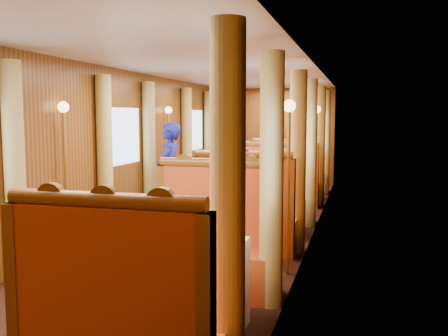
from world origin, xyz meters
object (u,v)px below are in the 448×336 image
at_px(teapot_left, 149,237).
at_px(passenger, 270,179).
at_px(table_mid, 261,210).
at_px(rose_vase_far, 293,155).
at_px(banquette_near_aft, 213,250).
at_px(banquette_far_fwd, 285,185).
at_px(rose_vase_mid, 262,173).
at_px(banquette_near_fwd, 120,334).
at_px(banquette_far_aft, 298,173).
at_px(table_far, 292,181).
at_px(banquette_mid_fwd, 246,220).
at_px(teapot_right, 172,239).
at_px(teapot_back, 171,232).
at_px(banquette_mid_aft, 272,196).
at_px(fruit_plate, 211,247).
at_px(steward, 169,172).
at_px(tea_tray, 164,243).
at_px(table_near, 178,288).

distance_m(teapot_left, passenger, 4.43).
bearing_deg(table_mid, rose_vase_far, 89.85).
distance_m(banquette_near_aft, banquette_far_fwd, 4.97).
distance_m(table_mid, rose_vase_mid, 0.55).
height_order(banquette_near_fwd, banquette_near_aft, same).
relative_size(banquette_far_aft, teapot_left, 7.93).
relative_size(table_far, passenger, 1.38).
bearing_deg(banquette_near_aft, banquette_mid_fwd, 90.00).
relative_size(banquette_far_aft, rose_vase_far, 3.72).
height_order(teapot_right, teapot_back, teapot_right).
xyz_separation_m(banquette_mid_fwd, banquette_far_fwd, (0.00, 3.50, 0.00)).
xyz_separation_m(banquette_mid_aft, fruit_plate, (0.33, -4.65, 0.35)).
bearing_deg(steward, banquette_far_aft, 156.17).
distance_m(teapot_right, rose_vase_mid, 3.66).
relative_size(teapot_right, rose_vase_far, 0.43).
height_order(teapot_left, steward, steward).
bearing_deg(teapot_back, table_far, 89.50).
bearing_deg(tea_tray, banquette_mid_fwd, 87.97).
xyz_separation_m(banquette_near_fwd, teapot_right, (-0.00, 0.90, 0.39)).
bearing_deg(banquette_mid_aft, tea_tray, -91.13).
bearing_deg(table_far, steward, -119.28).
relative_size(rose_vase_mid, passenger, 0.47).
height_order(table_near, steward, steward).
distance_m(banquette_mid_fwd, rose_vase_mid, 1.17).
bearing_deg(banquette_far_fwd, banquette_far_aft, 90.00).
xyz_separation_m(teapot_right, rose_vase_far, (0.01, 7.14, 0.11)).
distance_m(steward, passenger, 1.69).
bearing_deg(banquette_mid_aft, rose_vase_mid, -89.27).
height_order(banquette_mid_aft, rose_vase_mid, banquette_mid_aft).
bearing_deg(passenger, table_mid, -90.00).
height_order(table_near, fruit_plate, fruit_plate).
bearing_deg(banquette_near_fwd, banquette_mid_aft, 90.00).
bearing_deg(steward, fruit_plate, 24.37).
bearing_deg(banquette_mid_fwd, banquette_near_aft, -90.00).
relative_size(banquette_mid_fwd, fruit_plate, 6.31).
relative_size(table_near, table_mid, 1.00).
xyz_separation_m(banquette_far_aft, rose_vase_far, (0.01, -0.99, 0.50)).
distance_m(teapot_back, fruit_plate, 0.46).
bearing_deg(passenger, banquette_near_fwd, -90.00).
relative_size(banquette_mid_fwd, banquette_mid_aft, 1.00).
bearing_deg(tea_tray, table_mid, 88.55).
xyz_separation_m(table_near, banquette_far_aft, (0.00, 8.01, 0.05)).
bearing_deg(banquette_near_aft, banquette_near_fwd, -90.00).
relative_size(tea_tray, teapot_left, 2.01).
bearing_deg(rose_vase_far, fruit_plate, -87.47).
height_order(teapot_back, fruit_plate, teapot_back).
bearing_deg(banquette_near_fwd, banquette_near_aft, 90.00).
distance_m(banquette_mid_aft, banquette_far_aft, 3.50).
bearing_deg(banquette_far_fwd, banquette_mid_fwd, -90.00).
bearing_deg(banquette_mid_fwd, table_far, 90.00).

